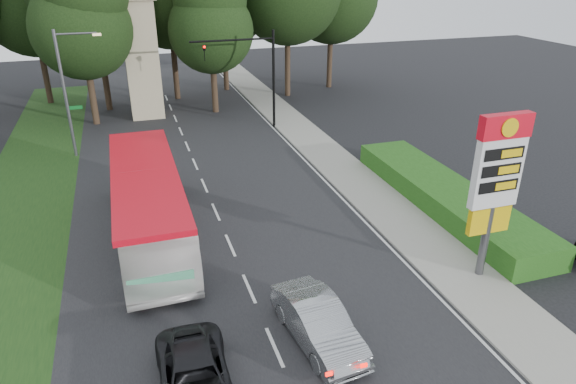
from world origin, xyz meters
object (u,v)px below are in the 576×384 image
object	(u,v)px
traffic_signal_mast	(256,66)
gas_station_pylon	(497,176)
sedan_silver	(318,323)
streetlight_signs	(68,88)
transit_bus	(148,206)
suv_charcoal	(195,379)
monument	(141,53)

from	to	relation	value
traffic_signal_mast	gas_station_pylon	bearing A→B (deg)	-80.91
sedan_silver	streetlight_signs	bearing A→B (deg)	104.89
transit_bus	suv_charcoal	xyz separation A→B (m)	(0.51, -10.14, -1.01)
gas_station_pylon	sedan_silver	size ratio (longest dim) A/B	1.49
sedan_silver	monument	bearing A→B (deg)	90.20
gas_station_pylon	suv_charcoal	bearing A→B (deg)	-167.04
sedan_silver	suv_charcoal	world-z (taller)	sedan_silver
gas_station_pylon	monument	bearing A→B (deg)	111.80
streetlight_signs	suv_charcoal	world-z (taller)	streetlight_signs
streetlight_signs	sedan_silver	distance (m)	23.53
gas_station_pylon	transit_bus	bearing A→B (deg)	149.48
traffic_signal_mast	streetlight_signs	world-z (taller)	streetlight_signs
streetlight_signs	monument	distance (m)	9.44
suv_charcoal	monument	bearing A→B (deg)	90.31
traffic_signal_mast	streetlight_signs	distance (m)	12.83
transit_bus	sedan_silver	world-z (taller)	transit_bus
transit_bus	traffic_signal_mast	bearing A→B (deg)	57.46
gas_station_pylon	traffic_signal_mast	size ratio (longest dim) A/B	0.95
monument	transit_bus	distance (m)	20.96
gas_station_pylon	transit_bus	world-z (taller)	gas_station_pylon
streetlight_signs	monument	world-z (taller)	monument
monument	streetlight_signs	bearing A→B (deg)	-121.97
traffic_signal_mast	sedan_silver	bearing A→B (deg)	-100.04
traffic_signal_mast	streetlight_signs	bearing A→B (deg)	-171.08
traffic_signal_mast	monument	xyz separation A→B (m)	(-7.68, 6.00, 0.43)
gas_station_pylon	suv_charcoal	xyz separation A→B (m)	(-12.00, -2.76, -3.81)
traffic_signal_mast	transit_bus	distance (m)	17.43
traffic_signal_mast	transit_bus	bearing A→B (deg)	-121.56
traffic_signal_mast	suv_charcoal	distance (m)	26.49
traffic_signal_mast	monument	distance (m)	9.76
traffic_signal_mast	suv_charcoal	xyz separation A→B (m)	(-8.48, -24.77, -4.03)
gas_station_pylon	traffic_signal_mast	bearing A→B (deg)	99.09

